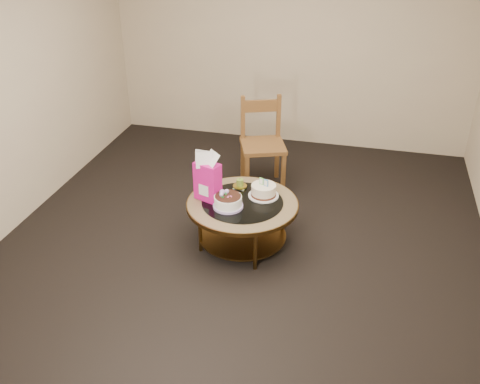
% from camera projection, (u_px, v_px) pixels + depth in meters
% --- Properties ---
extents(ground, '(5.00, 5.00, 0.00)m').
position_uv_depth(ground, '(242.00, 243.00, 5.05)').
color(ground, black).
rests_on(ground, ground).
extents(room_walls, '(4.52, 5.02, 2.61)m').
position_uv_depth(room_walls, '(243.00, 86.00, 4.30)').
color(room_walls, tan).
rests_on(room_walls, ground).
extents(coffee_table, '(1.02, 1.02, 0.46)m').
position_uv_depth(coffee_table, '(242.00, 209.00, 4.87)').
color(coffee_table, brown).
rests_on(coffee_table, ground).
extents(decorated_cake, '(0.27, 0.27, 0.16)m').
position_uv_depth(decorated_cake, '(228.00, 202.00, 4.73)').
color(decorated_cake, '#B59ADA').
rests_on(decorated_cake, coffee_table).
extents(cream_cake, '(0.28, 0.28, 0.18)m').
position_uv_depth(cream_cake, '(264.00, 191.00, 4.89)').
color(cream_cake, white).
rests_on(cream_cake, coffee_table).
extents(gift_bag, '(0.26, 0.22, 0.46)m').
position_uv_depth(gift_bag, '(207.00, 177.00, 4.76)').
color(gift_bag, '#D01380').
rests_on(gift_bag, coffee_table).
extents(pillar_candle, '(0.13, 0.13, 0.10)m').
position_uv_depth(pillar_candle, '(240.00, 185.00, 5.04)').
color(pillar_candle, '#D2C156').
rests_on(pillar_candle, coffee_table).
extents(dining_chair, '(0.59, 0.59, 1.00)m').
position_uv_depth(dining_chair, '(262.00, 143.00, 5.83)').
color(dining_chair, brown).
rests_on(dining_chair, ground).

